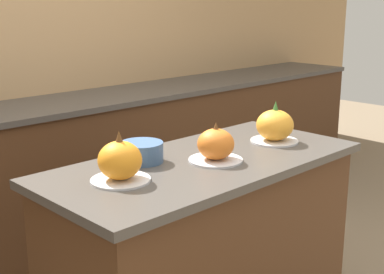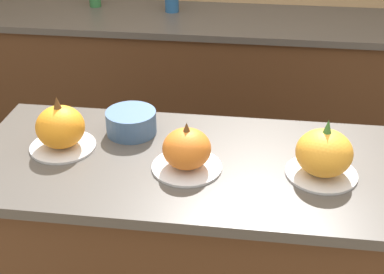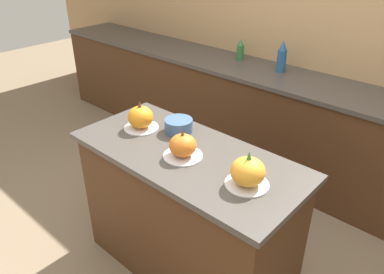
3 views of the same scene
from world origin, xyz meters
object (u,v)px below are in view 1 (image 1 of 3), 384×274
pumpkin_cake_center (216,146)px  pumpkin_cake_left (120,162)px  mixing_bowl (142,152)px  pumpkin_cake_right (275,126)px

pumpkin_cake_center → pumpkin_cake_left: bearing=170.8°
mixing_bowl → pumpkin_cake_center: bearing=-41.7°
pumpkin_cake_left → mixing_bowl: bearing=32.4°
pumpkin_cake_right → pumpkin_cake_left: bearing=176.5°
mixing_bowl → pumpkin_cake_right: bearing=-15.8°
pumpkin_cake_left → pumpkin_cake_right: pumpkin_cake_right is taller
pumpkin_cake_center → pumpkin_cake_right: pumpkin_cake_right is taller
pumpkin_cake_right → mixing_bowl: 0.66m
pumpkin_cake_center → pumpkin_cake_right: 0.41m
pumpkin_cake_left → pumpkin_cake_right: bearing=-3.5°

